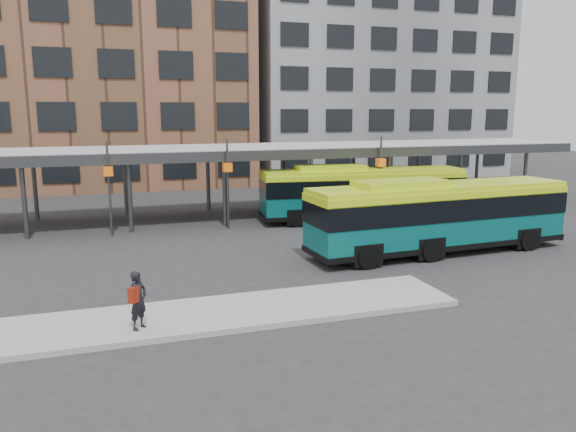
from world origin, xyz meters
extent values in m
plane|color=#28282B|center=(0.00, 0.00, 0.00)|extent=(120.00, 120.00, 0.00)
cube|color=gray|center=(-5.50, -3.00, 0.09)|extent=(14.00, 3.00, 0.18)
cube|color=#999B9E|center=(0.00, 13.00, 4.00)|extent=(40.00, 6.00, 0.35)
cube|color=#383A3D|center=(0.00, 10.00, 3.85)|extent=(40.00, 0.15, 0.55)
cylinder|color=#383A3D|center=(-13.00, 10.50, 1.90)|extent=(0.24, 0.24, 3.80)
cylinder|color=#383A3D|center=(-13.00, 15.50, 1.90)|extent=(0.24, 0.24, 3.80)
cylinder|color=#383A3D|center=(-8.00, 10.50, 1.90)|extent=(0.24, 0.24, 3.80)
cylinder|color=#383A3D|center=(-8.00, 15.50, 1.90)|extent=(0.24, 0.24, 3.80)
cylinder|color=#383A3D|center=(-3.00, 10.50, 1.90)|extent=(0.24, 0.24, 3.80)
cylinder|color=#383A3D|center=(-3.00, 15.50, 1.90)|extent=(0.24, 0.24, 3.80)
cylinder|color=#383A3D|center=(2.00, 10.50, 1.90)|extent=(0.24, 0.24, 3.80)
cylinder|color=#383A3D|center=(2.00, 15.50, 1.90)|extent=(0.24, 0.24, 3.80)
cylinder|color=#383A3D|center=(7.00, 10.50, 1.90)|extent=(0.24, 0.24, 3.80)
cylinder|color=#383A3D|center=(7.00, 15.50, 1.90)|extent=(0.24, 0.24, 3.80)
cylinder|color=#383A3D|center=(12.00, 10.50, 1.90)|extent=(0.24, 0.24, 3.80)
cylinder|color=#383A3D|center=(12.00, 15.50, 1.90)|extent=(0.24, 0.24, 3.80)
cylinder|color=#383A3D|center=(17.00, 10.50, 1.90)|extent=(0.24, 0.24, 3.80)
cylinder|color=#383A3D|center=(17.00, 15.50, 1.90)|extent=(0.24, 0.24, 3.80)
cylinder|color=#383A3D|center=(-9.00, 9.70, 2.40)|extent=(0.12, 0.12, 4.80)
cube|color=#C7510B|center=(-9.00, 9.70, 3.30)|extent=(0.45, 0.45, 0.45)
cylinder|color=#383A3D|center=(-3.00, 9.70, 2.40)|extent=(0.12, 0.12, 4.80)
cube|color=#C7510B|center=(-3.00, 9.70, 3.30)|extent=(0.45, 0.45, 0.45)
cylinder|color=#383A3D|center=(6.00, 9.70, 2.40)|extent=(0.12, 0.12, 4.80)
cube|color=#C7510B|center=(6.00, 9.70, 3.30)|extent=(0.45, 0.45, 0.45)
cube|color=brown|center=(-10.00, 32.00, 11.00)|extent=(26.00, 14.00, 22.00)
cube|color=slate|center=(16.00, 32.00, 10.00)|extent=(24.00, 14.00, 20.00)
cube|color=#074F50|center=(4.80, 1.76, 1.61)|extent=(12.19, 3.15, 2.51)
cube|color=black|center=(4.80, 1.76, 2.11)|extent=(12.24, 3.21, 0.96)
cube|color=#B1D015|center=(4.80, 1.76, 2.97)|extent=(12.18, 3.05, 0.20)
cube|color=#B1D015|center=(2.79, 1.65, 3.17)|extent=(4.11, 2.02, 0.35)
cube|color=black|center=(4.80, 1.76, 0.47)|extent=(12.25, 3.21, 0.24)
cylinder|color=black|center=(8.88, 0.74, 0.50)|extent=(1.02, 0.35, 1.01)
cylinder|color=black|center=(8.75, 3.19, 0.50)|extent=(1.02, 0.35, 1.01)
cylinder|color=black|center=(3.65, 0.47, 0.50)|extent=(1.02, 0.35, 1.01)
cylinder|color=black|center=(3.53, 2.92, 0.50)|extent=(1.02, 0.35, 1.01)
cylinder|color=black|center=(0.64, 0.31, 0.50)|extent=(1.02, 0.35, 1.01)
cylinder|color=black|center=(0.51, 2.76, 0.50)|extent=(1.02, 0.35, 1.01)
cube|color=#074F50|center=(4.85, 9.61, 1.55)|extent=(11.81, 3.71, 2.42)
cube|color=black|center=(4.85, 9.61, 2.03)|extent=(11.87, 3.77, 0.92)
cube|color=#B1D015|center=(4.85, 9.61, 2.86)|extent=(11.80, 3.61, 0.19)
cube|color=#B1D015|center=(2.93, 9.82, 3.05)|extent=(4.04, 2.17, 0.34)
cube|color=black|center=(4.85, 9.61, 0.45)|extent=(11.88, 3.77, 0.23)
cylinder|color=black|center=(8.57, 8.00, 0.48)|extent=(0.99, 0.40, 0.97)
cylinder|color=black|center=(8.83, 10.35, 0.48)|extent=(0.99, 0.40, 0.97)
cylinder|color=black|center=(3.56, 8.56, 0.48)|extent=(0.99, 0.40, 0.97)
cylinder|color=black|center=(3.83, 10.91, 0.48)|extent=(0.99, 0.40, 0.97)
cylinder|color=black|center=(0.68, 8.89, 0.48)|extent=(0.99, 0.40, 0.97)
cylinder|color=black|center=(0.94, 11.23, 0.48)|extent=(0.99, 0.40, 0.97)
imported|color=black|center=(-8.53, -3.67, 1.02)|extent=(0.71, 0.73, 1.69)
cube|color=maroon|center=(-8.65, -3.81, 1.25)|extent=(0.34, 0.35, 0.45)
imported|color=slate|center=(11.05, 12.03, 0.48)|extent=(1.89, 0.88, 0.95)
imported|color=slate|center=(11.93, 12.12, 0.53)|extent=(1.83, 0.98, 1.06)
imported|color=slate|center=(12.38, 11.94, 0.47)|extent=(1.81, 0.71, 0.94)
imported|color=slate|center=(13.24, 11.74, 0.52)|extent=(1.78, 0.88, 1.03)
imported|color=slate|center=(13.72, 11.78, 0.48)|extent=(1.88, 0.89, 0.95)
imported|color=slate|center=(14.06, 12.02, 0.49)|extent=(1.68, 0.96, 0.97)
imported|color=slate|center=(14.56, 11.82, 0.42)|extent=(1.68, 0.96, 0.84)
imported|color=slate|center=(14.74, 12.00, 0.49)|extent=(1.68, 0.93, 0.97)
camera|label=1|loc=(-9.28, -19.30, 6.32)|focal=35.00mm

